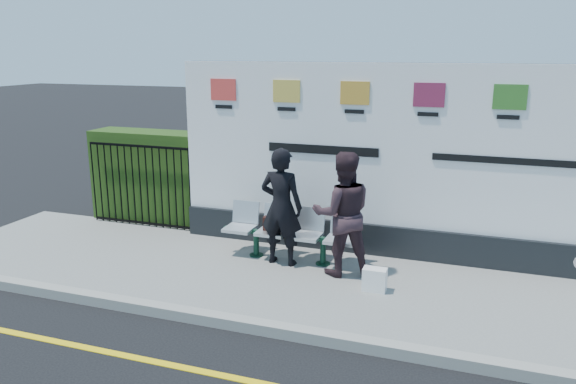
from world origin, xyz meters
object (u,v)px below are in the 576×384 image
object	(u,v)px
bench	(289,246)
woman_left	(281,207)
billboard	(424,177)
woman_right	(343,214)

from	to	relation	value
bench	woman_left	distance (m)	0.70
billboard	woman_left	bearing A→B (deg)	-155.00
billboard	woman_right	distance (m)	1.49
woman_left	bench	bearing A→B (deg)	-108.77
woman_right	bench	bearing A→B (deg)	-37.56
woman_left	woman_right	size ratio (longest dim) A/B	0.99
billboard	woman_left	xyz separation A→B (m)	(-1.99, -0.93, -0.40)
billboard	woman_right	bearing A→B (deg)	-135.37
bench	woman_right	xyz separation A→B (m)	(0.90, -0.25, 0.68)
billboard	bench	bearing A→B (deg)	-158.35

